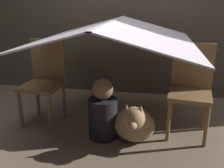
{
  "coord_description": "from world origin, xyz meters",
  "views": [
    {
      "loc": [
        0.39,
        -2.1,
        1.23
      ],
      "look_at": [
        0.0,
        0.12,
        0.47
      ],
      "focal_mm": 40.0,
      "sensor_mm": 36.0,
      "label": 1
    }
  ],
  "objects_px": {
    "chair_left": "(45,79)",
    "person_front": "(103,113)",
    "dog": "(134,123)",
    "chair_right": "(191,86)"
  },
  "relations": [
    {
      "from": "chair_left",
      "to": "person_front",
      "type": "xyz_separation_m",
      "value": [
        0.66,
        -0.24,
        -0.22
      ]
    },
    {
      "from": "person_front",
      "to": "dog",
      "type": "relative_size",
      "value": 1.36
    },
    {
      "from": "chair_right",
      "to": "person_front",
      "type": "distance_m",
      "value": 0.85
    },
    {
      "from": "person_front",
      "to": "dog",
      "type": "xyz_separation_m",
      "value": [
        0.3,
        -0.07,
        -0.05
      ]
    },
    {
      "from": "chair_left",
      "to": "chair_right",
      "type": "distance_m",
      "value": 1.45
    },
    {
      "from": "chair_right",
      "to": "dog",
      "type": "xyz_separation_m",
      "value": [
        -0.49,
        -0.3,
        -0.27
      ]
    },
    {
      "from": "chair_left",
      "to": "chair_right",
      "type": "xyz_separation_m",
      "value": [
        1.45,
        -0.0,
        0.0
      ]
    },
    {
      "from": "person_front",
      "to": "chair_right",
      "type": "bearing_deg",
      "value": 16.66
    },
    {
      "from": "chair_left",
      "to": "chair_right",
      "type": "bearing_deg",
      "value": 5.27
    },
    {
      "from": "dog",
      "to": "chair_left",
      "type": "bearing_deg",
      "value": 162.41
    }
  ]
}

